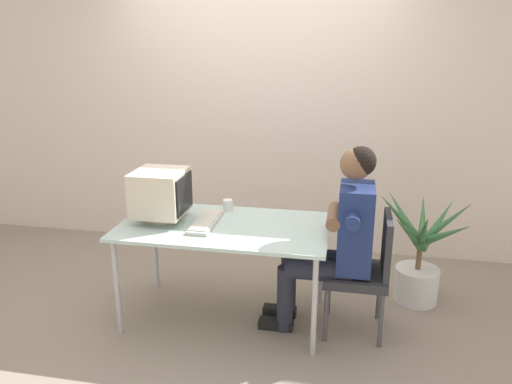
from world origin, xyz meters
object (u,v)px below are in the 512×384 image
at_px(desk, 224,232).
at_px(keyboard, 206,222).
at_px(office_chair, 366,267).
at_px(crt_monitor, 161,193).
at_px(desk_mug, 228,205).
at_px(person_seated, 337,235).
at_px(potted_plant, 420,257).

relative_size(desk, keyboard, 3.05).
bearing_deg(keyboard, office_chair, 0.26).
height_order(crt_monitor, desk_mug, crt_monitor).
relative_size(person_seated, potted_plant, 1.51).
distance_m(keyboard, office_chair, 1.12).
bearing_deg(potted_plant, person_seated, -140.37).
bearing_deg(crt_monitor, keyboard, -1.80).
distance_m(desk, person_seated, 0.77).
height_order(person_seated, desk_mug, person_seated).
distance_m(office_chair, potted_plant, 0.66).
bearing_deg(desk, person_seated, 0.32).
bearing_deg(crt_monitor, potted_plant, 15.23).
distance_m(crt_monitor, person_seated, 1.24).
xyz_separation_m(desk, keyboard, (-0.13, -0.00, 0.07)).
xyz_separation_m(desk, crt_monitor, (-0.45, 0.01, 0.25)).
distance_m(crt_monitor, desk_mug, 0.53).
xyz_separation_m(keyboard, desk_mug, (0.08, 0.31, 0.02)).
relative_size(crt_monitor, potted_plant, 0.42).
height_order(office_chair, desk_mug, office_chair).
xyz_separation_m(crt_monitor, potted_plant, (1.83, 0.50, -0.54)).
distance_m(office_chair, person_seated, 0.29).
xyz_separation_m(office_chair, potted_plant, (0.41, 0.50, -0.11)).
bearing_deg(office_chair, crt_monitor, 179.79).
bearing_deg(desk_mug, keyboard, -104.28).
xyz_separation_m(keyboard, potted_plant, (1.51, 0.51, -0.36)).
xyz_separation_m(keyboard, office_chair, (1.09, 0.00, -0.25)).
bearing_deg(person_seated, office_chair, -0.00).
bearing_deg(desk_mug, crt_monitor, -143.48).
bearing_deg(person_seated, desk, -179.68).
distance_m(keyboard, person_seated, 0.90).
bearing_deg(person_seated, potted_plant, 39.63).
distance_m(desk, keyboard, 0.15).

